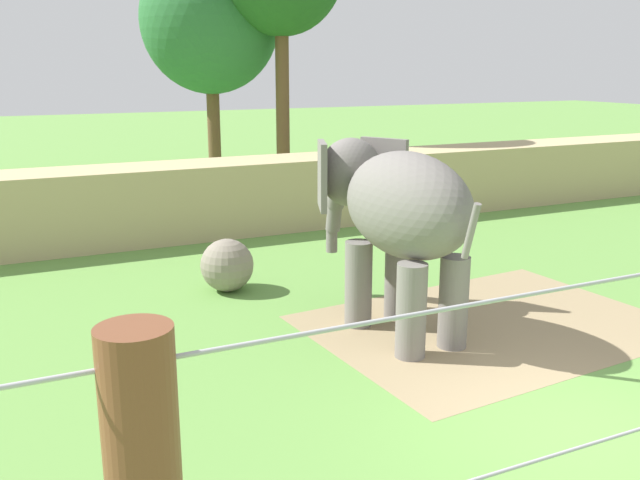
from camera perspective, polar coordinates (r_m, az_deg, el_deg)
name	(u,v)px	position (r m, az deg, el deg)	size (l,w,h in m)	color
ground_plane	(584,431)	(9.00, 20.93, -14.51)	(120.00, 120.00, 0.00)	#609342
dirt_patch	(490,325)	(11.90, 13.80, -6.79)	(5.74, 4.17, 0.01)	#937F5B
embankment_wall	(251,195)	(18.11, -5.72, 3.71)	(36.00, 1.80, 1.82)	tan
elephant	(395,210)	(10.90, 6.19, 2.46)	(1.71, 4.04, 2.99)	slate
enrichment_ball	(227,265)	(13.24, -7.66, -2.07)	(1.01, 1.01, 1.01)	gray
tree_far_left	(210,21)	(24.45, -9.05, 17.42)	(4.63, 4.63, 8.09)	brown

